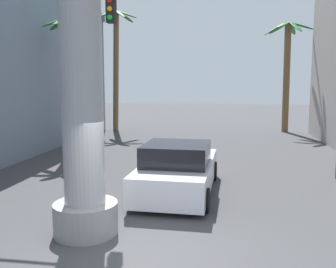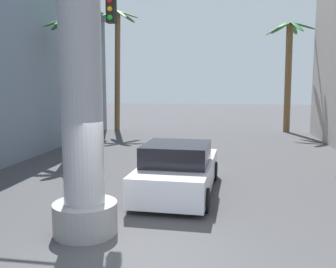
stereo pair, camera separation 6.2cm
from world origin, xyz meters
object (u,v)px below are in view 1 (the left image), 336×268
at_px(traffic_light_mast, 27,56).
at_px(car_lead, 178,170).
at_px(street_lamp, 334,39).
at_px(palm_tree_far_right, 287,66).
at_px(palm_tree_far_left, 116,57).
at_px(neon_sign_pole, 79,2).
at_px(palm_tree_mid_left, 70,61).

distance_m(traffic_light_mast, car_lead, 5.47).
xyz_separation_m(street_lamp, traffic_light_mast, (-9.11, -3.46, -0.69)).
bearing_deg(street_lamp, palm_tree_far_right, 88.16).
distance_m(street_lamp, palm_tree_far_left, 16.15).
distance_m(street_lamp, palm_tree_far_right, 12.87).
height_order(neon_sign_pole, palm_tree_far_right, neon_sign_pole).
bearing_deg(palm_tree_far_left, street_lamp, -46.59).
height_order(street_lamp, traffic_light_mast, street_lamp).
bearing_deg(palm_tree_mid_left, car_lead, -44.89).
bearing_deg(street_lamp, traffic_light_mast, -159.19).
bearing_deg(palm_tree_mid_left, traffic_light_mast, -76.07).
bearing_deg(palm_tree_far_right, palm_tree_mid_left, -139.50).
bearing_deg(neon_sign_pole, palm_tree_mid_left, 114.85).
bearing_deg(car_lead, street_lamp, 27.66).
xyz_separation_m(palm_tree_mid_left, palm_tree_far_right, (11.20, 9.56, 0.10)).
height_order(car_lead, palm_tree_far_left, palm_tree_far_left).
xyz_separation_m(neon_sign_pole, traffic_light_mast, (-2.61, 2.49, -0.86)).
bearing_deg(neon_sign_pole, traffic_light_mast, 136.29).
bearing_deg(traffic_light_mast, car_lead, 11.99).
bearing_deg(palm_tree_far_left, palm_tree_far_right, 5.61).
bearing_deg(palm_tree_far_right, neon_sign_pole, -110.18).
bearing_deg(palm_tree_far_left, neon_sign_pole, -75.45).
bearing_deg(traffic_light_mast, palm_tree_far_left, 97.43).
distance_m(car_lead, palm_tree_far_right, 16.74).
bearing_deg(street_lamp, palm_tree_mid_left, 163.02).
xyz_separation_m(neon_sign_pole, street_lamp, (6.50, 5.96, -0.18)).
xyz_separation_m(palm_tree_mid_left, palm_tree_far_left, (-0.31, 8.43, 0.74)).
height_order(palm_tree_mid_left, palm_tree_far_right, palm_tree_far_right).
relative_size(car_lead, palm_tree_mid_left, 0.75).
height_order(street_lamp, palm_tree_far_left, palm_tree_far_left).
distance_m(neon_sign_pole, street_lamp, 8.82).
xyz_separation_m(street_lamp, car_lead, (-4.90, -2.57, -4.06)).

